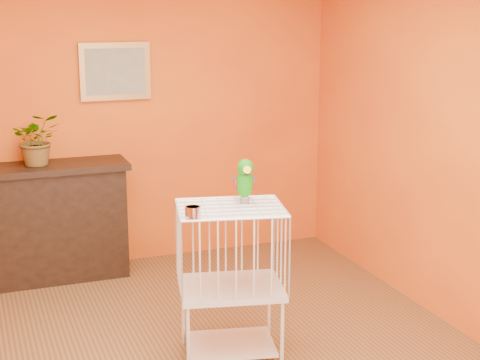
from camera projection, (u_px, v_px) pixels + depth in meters
name	position (u px, v px, depth m)	size (l,w,h in m)	color
room_shell	(190.00, 130.00, 4.41)	(4.50, 4.50, 4.50)	orange
console_cabinet	(49.00, 222.00, 6.27)	(1.36, 0.49, 1.01)	black
potted_plant	(38.00, 145.00, 6.08)	(0.39, 0.44, 0.34)	#26722D
framed_picture	(115.00, 71.00, 6.39)	(0.62, 0.04, 0.50)	#A8793C
birdcage	(231.00, 280.00, 4.86)	(0.77, 0.65, 1.04)	silver
feed_cup	(193.00, 212.00, 4.49)	(0.10, 0.10, 0.07)	silver
parrot	(245.00, 180.00, 4.79)	(0.16, 0.28, 0.31)	#59544C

